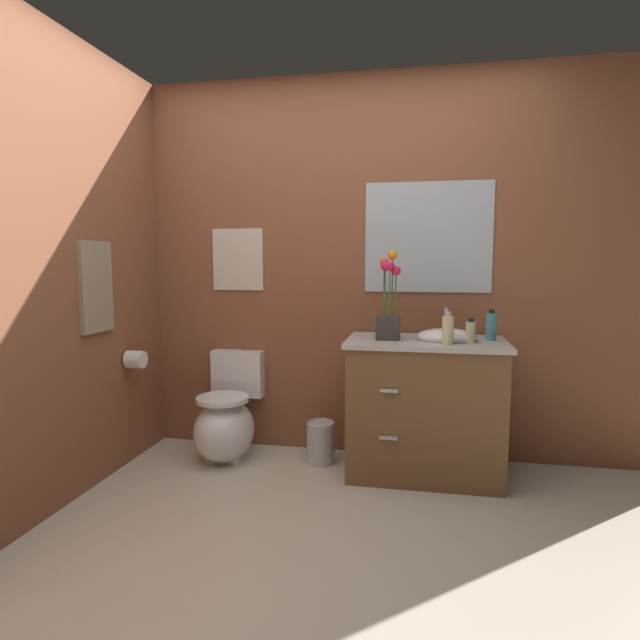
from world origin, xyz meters
The scene contains 14 objects.
ground_plane centered at (0.00, 0.00, 0.00)m, with size 8.83×8.83×0.00m, color beige.
wall_back centered at (0.20, 1.44, 1.25)m, with size 4.12×0.05×2.50m, color brown.
wall_left centered at (-1.35, 0.42, 1.25)m, with size 0.05×3.95×2.50m, color brown.
toilet centered at (-0.73, 1.14, 0.24)m, with size 0.38×0.59×0.69m.
vanity_cabinet centered at (0.55, 1.11, 0.43)m, with size 0.94×0.56×1.01m.
flower_vase centered at (0.33, 1.08, 1.00)m, with size 0.14×0.14×0.53m.
soap_bottle centered at (0.80, 1.03, 0.90)m, with size 0.06×0.06×0.14m.
lotion_bottle centered at (0.67, 0.94, 0.92)m, with size 0.06×0.06×0.19m.
hand_wash_bottle centered at (0.93, 1.16, 0.92)m, with size 0.06×0.06×0.18m.
trash_bin centered at (-0.10, 1.16, 0.14)m, with size 0.18×0.18×0.27m.
wall_poster centered at (-0.73, 1.41, 1.31)m, with size 0.36×0.01×0.42m, color beige.
wall_mirror centered at (0.55, 1.41, 1.45)m, with size 0.80×0.01×0.70m, color #B2BCC6.
hanging_towel centered at (-1.31, 0.65, 1.15)m, with size 0.03×0.28×0.52m, color gray.
toilet_paper_roll centered at (-1.25, 0.94, 0.68)m, with size 0.11×0.11×0.11m, color white.
Camera 1 is at (0.51, -2.04, 1.30)m, focal length 29.32 mm.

